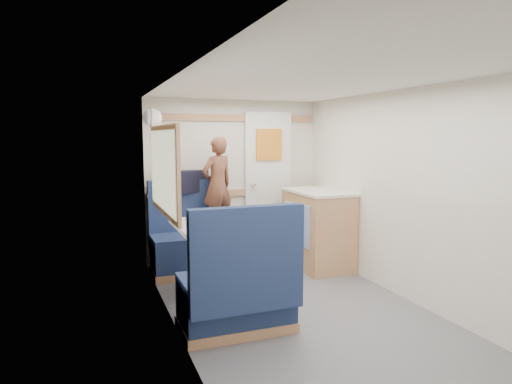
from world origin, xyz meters
name	(u,v)px	position (x,y,z in m)	size (l,w,h in m)	color
floor	(318,327)	(0.00, 0.00, 0.00)	(4.50, 4.50, 0.00)	#515156
ceiling	(323,78)	(0.00, 0.00, 2.00)	(4.50, 4.50, 0.00)	silver
wall_back	(234,181)	(0.00, 2.25, 1.00)	(2.20, 0.02, 2.00)	silver
wall_left	(184,215)	(-1.10, 0.00, 1.00)	(0.02, 4.50, 2.00)	silver
wall_right	(431,200)	(1.10, 0.00, 1.00)	(0.02, 4.50, 2.00)	silver
oak_trim_low	(234,193)	(0.00, 2.23, 0.85)	(2.15, 0.02, 0.08)	#B07C4F
oak_trim_high	(234,118)	(0.00, 2.23, 1.78)	(2.15, 0.02, 0.08)	#B07C4F
side_window	(163,170)	(-1.08, 1.00, 1.25)	(0.04, 1.30, 0.72)	#A2A78E
rear_door	(268,182)	(0.45, 2.22, 0.97)	(0.62, 0.12, 1.86)	white
dinette_table	(210,240)	(-0.65, 1.00, 0.57)	(0.62, 0.92, 0.72)	white
bench_far	(191,247)	(-0.65, 1.86, 0.30)	(0.90, 0.59, 1.05)	#18214D
bench_near	(238,296)	(-0.65, 0.14, 0.30)	(0.90, 0.59, 1.05)	#18214D
ledge	(185,194)	(-0.65, 2.12, 0.88)	(0.90, 0.14, 0.04)	#B07C4F
dome_light	(153,118)	(-1.04, 1.85, 1.75)	(0.20, 0.20, 0.20)	white
galley_counter	(318,228)	(0.82, 1.55, 0.47)	(0.57, 0.92, 0.92)	#B07C4F
person	(217,185)	(-0.32, 1.87, 1.00)	(0.40, 0.26, 1.10)	brown
duffel_bag	(184,182)	(-0.66, 2.12, 1.03)	(0.52, 0.25, 0.25)	black
tray	(224,228)	(-0.58, 0.75, 0.73)	(0.25, 0.32, 0.02)	white
orange_fruit	(230,220)	(-0.50, 0.83, 0.78)	(0.08, 0.08, 0.08)	orange
cheese_block	(216,226)	(-0.66, 0.73, 0.76)	(0.10, 0.06, 0.03)	#E3D583
wine_glass	(204,214)	(-0.73, 0.90, 0.84)	(0.08, 0.08, 0.17)	white
tumbler_left	(198,227)	(-0.85, 0.62, 0.78)	(0.07, 0.07, 0.12)	silver
tumbler_mid	(189,214)	(-0.78, 1.30, 0.77)	(0.07, 0.07, 0.11)	white
beer_glass	(234,218)	(-0.43, 0.93, 0.77)	(0.07, 0.07, 0.10)	#8F5314
pepper_grinder	(204,219)	(-0.70, 1.02, 0.77)	(0.04, 0.04, 0.11)	black
salt_grinder	(217,222)	(-0.61, 0.86, 0.76)	(0.04, 0.04, 0.09)	white
bread_loaf	(224,213)	(-0.43, 1.28, 0.77)	(0.12, 0.22, 0.09)	olive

